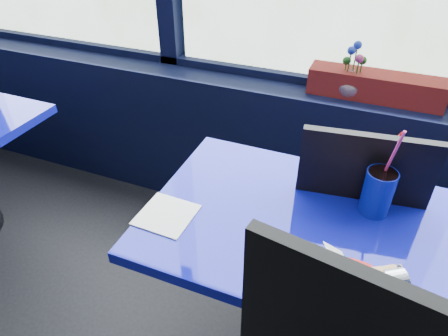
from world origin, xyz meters
TOP-DOWN VIEW (x-y plane):
  - window_sill at (0.00, 2.87)m, footprint 5.00×0.26m
  - near_table at (0.30, 2.00)m, footprint 1.20×0.70m
  - chair_near_back at (0.36, 2.31)m, footprint 0.50×0.51m
  - planter_box at (0.31, 2.90)m, footprint 0.60×0.15m
  - flower_vase at (0.20, 2.87)m, footprint 0.15×0.16m
  - food_basket at (0.37, 1.77)m, footprint 0.27×0.26m
  - ketchup_bottle at (0.42, 2.24)m, footprint 0.07×0.07m
  - soda_cup at (0.39, 2.13)m, footprint 0.10×0.10m
  - napkin at (-0.22, 1.86)m, footprint 0.18×0.18m

SIDE VIEW (x-z plane):
  - window_sill at x=0.00m, z-range 0.00..0.80m
  - near_table at x=0.30m, z-range 0.19..0.94m
  - chair_near_back at x=0.36m, z-range 0.07..1.07m
  - napkin at x=-0.22m, z-range 0.75..0.75m
  - food_basket at x=0.37m, z-range 0.74..0.83m
  - soda_cup at x=0.39m, z-range 0.67..0.99m
  - ketchup_bottle at x=0.42m, z-range 0.74..0.98m
  - planter_box at x=0.31m, z-range 0.80..0.92m
  - flower_vase at x=0.20m, z-range 0.75..1.01m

